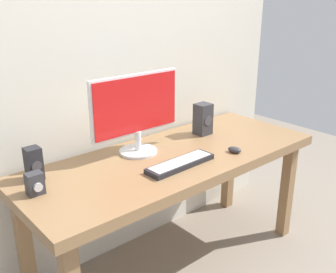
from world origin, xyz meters
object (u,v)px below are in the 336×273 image
(monitor, at_px, (136,111))
(keyboard_primary, at_px, (180,164))
(audio_controller, at_px, (35,184))
(mouse, at_px, (235,150))
(speaker_left, at_px, (34,164))
(desk, at_px, (173,168))
(speaker_right, at_px, (203,119))

(monitor, xyz_separation_m, keyboard_primary, (0.06, -0.30, -0.23))
(monitor, distance_m, keyboard_primary, 0.39)
(keyboard_primary, xyz_separation_m, audio_controller, (-0.71, 0.20, 0.04))
(mouse, relative_size, audio_controller, 0.78)
(monitor, relative_size, audio_controller, 5.52)
(keyboard_primary, distance_m, speaker_left, 0.74)
(desk, xyz_separation_m, monitor, (-0.13, 0.16, 0.33))
(keyboard_primary, bearing_deg, desk, 62.51)
(speaker_right, relative_size, audio_controller, 1.94)
(desk, relative_size, monitor, 3.10)
(desk, distance_m, speaker_right, 0.44)
(speaker_left, bearing_deg, speaker_right, -3.72)
(monitor, bearing_deg, speaker_left, 175.52)
(desk, bearing_deg, speaker_left, 163.71)
(speaker_right, bearing_deg, desk, -159.76)
(mouse, bearing_deg, monitor, 126.35)
(desk, distance_m, mouse, 0.37)
(keyboard_primary, bearing_deg, monitor, 100.78)
(keyboard_primary, height_order, audio_controller, audio_controller)
(speaker_right, bearing_deg, speaker_left, 176.28)
(monitor, bearing_deg, mouse, -41.11)
(speaker_right, relative_size, speaker_left, 1.21)
(desk, xyz_separation_m, keyboard_primary, (-0.07, -0.14, 0.10))
(speaker_left, height_order, audio_controller, speaker_left)
(keyboard_primary, relative_size, speaker_right, 2.05)
(monitor, xyz_separation_m, mouse, (0.42, -0.37, -0.23))
(speaker_right, xyz_separation_m, speaker_left, (-1.10, 0.07, -0.02))
(monitor, xyz_separation_m, audio_controller, (-0.65, -0.10, -0.20))
(monitor, height_order, speaker_right, monitor)
(monitor, relative_size, mouse, 7.10)
(mouse, relative_size, speaker_right, 0.40)
(desk, xyz_separation_m, speaker_right, (0.38, 0.14, 0.18))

